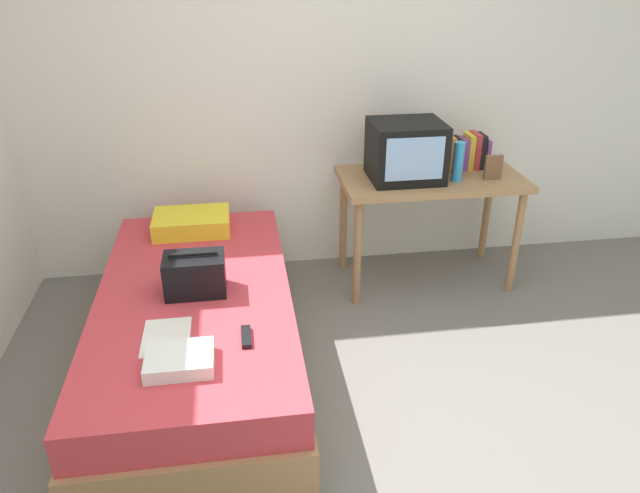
{
  "coord_description": "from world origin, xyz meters",
  "views": [
    {
      "loc": [
        -0.58,
        -1.86,
        2.05
      ],
      "look_at": [
        -0.15,
        1.04,
        0.57
      ],
      "focal_mm": 33.31,
      "sensor_mm": 36.0,
      "label": 1
    }
  ],
  "objects_px": {
    "water_bottle": "(458,162)",
    "handbag": "(195,274)",
    "folded_towel": "(180,360)",
    "desk": "(430,190)",
    "picture_frame": "(493,167)",
    "remote_dark": "(246,337)",
    "bed": "(198,331)",
    "magazine": "(166,337)",
    "tv": "(406,151)",
    "pillow": "(192,223)",
    "book_row": "(466,152)"
  },
  "relations": [
    {
      "from": "desk",
      "to": "water_bottle",
      "type": "bearing_deg",
      "value": -39.65
    },
    {
      "from": "picture_frame",
      "to": "remote_dark",
      "type": "bearing_deg",
      "value": -144.92
    },
    {
      "from": "picture_frame",
      "to": "book_row",
      "type": "bearing_deg",
      "value": 110.24
    },
    {
      "from": "water_bottle",
      "to": "pillow",
      "type": "relative_size",
      "value": 0.54
    },
    {
      "from": "tv",
      "to": "picture_frame",
      "type": "distance_m",
      "value": 0.56
    },
    {
      "from": "tv",
      "to": "magazine",
      "type": "bearing_deg",
      "value": -140.57
    },
    {
      "from": "tv",
      "to": "magazine",
      "type": "relative_size",
      "value": 1.52
    },
    {
      "from": "magazine",
      "to": "remote_dark",
      "type": "relative_size",
      "value": 1.86
    },
    {
      "from": "handbag",
      "to": "desk",
      "type": "bearing_deg",
      "value": 28.1
    },
    {
      "from": "folded_towel",
      "to": "remote_dark",
      "type": "bearing_deg",
      "value": 29.14
    },
    {
      "from": "water_bottle",
      "to": "book_row",
      "type": "xyz_separation_m",
      "value": [
        0.14,
        0.23,
        -0.02
      ]
    },
    {
      "from": "desk",
      "to": "remote_dark",
      "type": "height_order",
      "value": "desk"
    },
    {
      "from": "bed",
      "to": "desk",
      "type": "distance_m",
      "value": 1.72
    },
    {
      "from": "desk",
      "to": "magazine",
      "type": "height_order",
      "value": "desk"
    },
    {
      "from": "remote_dark",
      "to": "book_row",
      "type": "bearing_deg",
      "value": 42.07
    },
    {
      "from": "pillow",
      "to": "magazine",
      "type": "distance_m",
      "value": 1.13
    },
    {
      "from": "picture_frame",
      "to": "magazine",
      "type": "xyz_separation_m",
      "value": [
        -1.94,
        -1.06,
        -0.33
      ]
    },
    {
      "from": "desk",
      "to": "book_row",
      "type": "xyz_separation_m",
      "value": [
        0.27,
        0.13,
        0.2
      ]
    },
    {
      "from": "bed",
      "to": "picture_frame",
      "type": "distance_m",
      "value": 2.04
    },
    {
      "from": "desk",
      "to": "tv",
      "type": "bearing_deg",
      "value": -174.93
    },
    {
      "from": "book_row",
      "to": "remote_dark",
      "type": "xyz_separation_m",
      "value": [
        -1.5,
        -1.35,
        -0.35
      ]
    },
    {
      "from": "water_bottle",
      "to": "magazine",
      "type": "relative_size",
      "value": 0.86
    },
    {
      "from": "desk",
      "to": "magazine",
      "type": "relative_size",
      "value": 4.0
    },
    {
      "from": "bed",
      "to": "pillow",
      "type": "xyz_separation_m",
      "value": [
        -0.04,
        0.73,
        0.3
      ]
    },
    {
      "from": "water_bottle",
      "to": "handbag",
      "type": "height_order",
      "value": "water_bottle"
    },
    {
      "from": "pillow",
      "to": "tv",
      "type": "bearing_deg",
      "value": 1.17
    },
    {
      "from": "folded_towel",
      "to": "pillow",
      "type": "bearing_deg",
      "value": 90.3
    },
    {
      "from": "handbag",
      "to": "magazine",
      "type": "distance_m",
      "value": 0.42
    },
    {
      "from": "handbag",
      "to": "folded_towel",
      "type": "relative_size",
      "value": 1.07
    },
    {
      "from": "book_row",
      "to": "magazine",
      "type": "distance_m",
      "value": 2.29
    },
    {
      "from": "handbag",
      "to": "picture_frame",
      "type": "bearing_deg",
      "value": 20.19
    },
    {
      "from": "remote_dark",
      "to": "tv",
      "type": "bearing_deg",
      "value": 49.15
    },
    {
      "from": "picture_frame",
      "to": "handbag",
      "type": "relative_size",
      "value": 0.52
    },
    {
      "from": "bed",
      "to": "magazine",
      "type": "distance_m",
      "value": 0.48
    },
    {
      "from": "picture_frame",
      "to": "remote_dark",
      "type": "height_order",
      "value": "picture_frame"
    },
    {
      "from": "tv",
      "to": "pillow",
      "type": "distance_m",
      "value": 1.39
    },
    {
      "from": "desk",
      "to": "book_row",
      "type": "distance_m",
      "value": 0.36
    },
    {
      "from": "tv",
      "to": "water_bottle",
      "type": "xyz_separation_m",
      "value": [
        0.31,
        -0.09,
        -0.06
      ]
    },
    {
      "from": "bed",
      "to": "remote_dark",
      "type": "relative_size",
      "value": 12.82
    },
    {
      "from": "bed",
      "to": "book_row",
      "type": "height_order",
      "value": "book_row"
    },
    {
      "from": "bed",
      "to": "water_bottle",
      "type": "bearing_deg",
      "value": 22.51
    },
    {
      "from": "tv",
      "to": "water_bottle",
      "type": "distance_m",
      "value": 0.33
    },
    {
      "from": "desk",
      "to": "magazine",
      "type": "distance_m",
      "value": 1.98
    },
    {
      "from": "desk",
      "to": "water_bottle",
      "type": "relative_size",
      "value": 4.67
    },
    {
      "from": "tv",
      "to": "folded_towel",
      "type": "xyz_separation_m",
      "value": [
        -1.33,
        -1.37,
        -0.41
      ]
    },
    {
      "from": "water_bottle",
      "to": "picture_frame",
      "type": "distance_m",
      "value": 0.23
    },
    {
      "from": "magazine",
      "to": "folded_towel",
      "type": "xyz_separation_m",
      "value": [
        0.07,
        -0.22,
        0.03
      ]
    },
    {
      "from": "handbag",
      "to": "magazine",
      "type": "bearing_deg",
      "value": -107.23
    },
    {
      "from": "book_row",
      "to": "folded_towel",
      "type": "relative_size",
      "value": 0.97
    },
    {
      "from": "pillow",
      "to": "handbag",
      "type": "relative_size",
      "value": 1.52
    }
  ]
}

